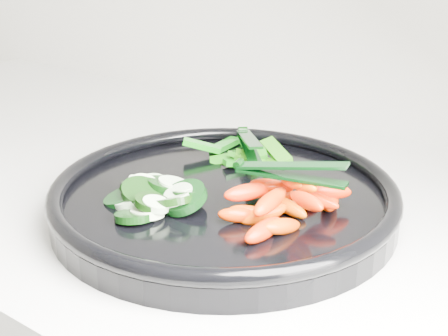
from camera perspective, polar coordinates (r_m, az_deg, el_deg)
The scene contains 6 objects.
veggie_tray at distance 0.67m, azimuth -0.00°, elevation -2.73°, with size 0.42×0.42×0.04m.
cucumber_pile at distance 0.66m, azimuth -6.39°, elevation -2.37°, with size 0.13×0.11×0.04m.
carrot_pile at distance 0.62m, azimuth 5.54°, elevation -3.06°, with size 0.12×0.15×0.05m.
pepper_pile at distance 0.76m, azimuth 1.99°, elevation 1.12°, with size 0.14×0.09×0.03m.
tong_carrot at distance 0.61m, azimuth 5.82°, elevation -0.24°, with size 0.11×0.04×0.02m.
tong_pepper at distance 0.75m, azimuth 2.26°, elevation 2.34°, with size 0.09×0.09×0.02m.
Camera 1 is at (0.20, 1.15, 1.23)m, focal length 50.00 mm.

